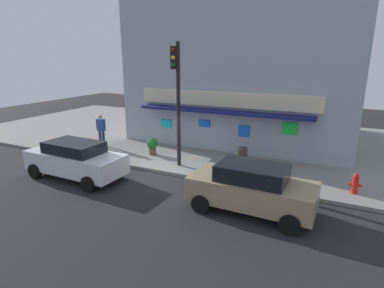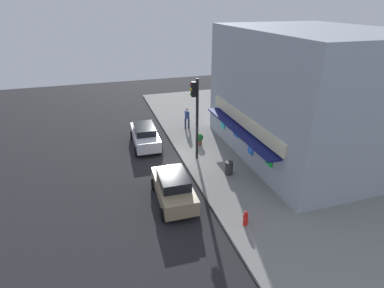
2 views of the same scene
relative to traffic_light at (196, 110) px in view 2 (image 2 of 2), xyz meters
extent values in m
plane|color=#232326|center=(-0.54, -0.93, -3.72)|extent=(49.30, 49.30, 0.00)
cube|color=gray|center=(-0.54, 6.06, -3.64)|extent=(32.86, 13.97, 0.15)
cube|color=#9EA8B2|center=(1.11, 7.63, 0.67)|extent=(12.76, 9.18, 8.47)
cube|color=beige|center=(1.11, 2.96, -0.73)|extent=(9.70, 0.16, 0.77)
cube|color=navy|center=(1.11, 2.61, -1.31)|extent=(9.19, 0.90, 0.12)
cube|color=#19D8E5|center=(-2.36, 2.98, -2.32)|extent=(0.64, 0.08, 0.43)
cube|color=blue|center=(0.02, 2.98, -2.10)|extent=(0.65, 0.08, 0.38)
cube|color=blue|center=(2.25, 2.98, -2.30)|extent=(0.55, 0.08, 0.57)
cube|color=#19E53F|center=(4.50, 2.98, -1.94)|extent=(0.68, 0.08, 0.59)
cylinder|color=black|center=(0.00, 0.10, -0.77)|extent=(0.18, 0.18, 5.60)
cube|color=black|center=(0.00, -0.15, 1.36)|extent=(0.32, 0.28, 0.95)
sphere|color=maroon|center=(0.00, -0.30, 1.66)|extent=(0.18, 0.18, 0.18)
sphere|color=yellow|center=(0.00, -0.30, 1.36)|extent=(0.18, 0.18, 0.18)
sphere|color=#0F4C19|center=(0.00, -0.30, 1.06)|extent=(0.18, 0.18, 0.18)
cylinder|color=red|center=(7.43, 0.14, -3.26)|extent=(0.24, 0.24, 0.62)
sphere|color=red|center=(7.43, 0.14, -2.88)|extent=(0.20, 0.20, 0.20)
cylinder|color=red|center=(7.25, 0.14, -3.23)|extent=(0.12, 0.10, 0.10)
cylinder|color=red|center=(7.61, 0.14, -3.23)|extent=(0.12, 0.10, 0.10)
cylinder|color=#2D2D2D|center=(2.69, 1.33, -3.14)|extent=(0.50, 0.50, 0.86)
cylinder|color=navy|center=(-5.47, 1.17, -3.09)|extent=(0.18, 0.18, 0.95)
cylinder|color=navy|center=(-5.43, 0.87, -3.09)|extent=(0.18, 0.18, 0.95)
cube|color=#334C8C|center=(-5.45, 1.02, -2.29)|extent=(0.47, 0.29, 0.65)
sphere|color=tan|center=(-5.45, 1.02, -1.83)|extent=(0.22, 0.22, 0.22)
cylinder|color=#334C8C|center=(-5.70, 1.00, -2.33)|extent=(0.11, 0.11, 0.58)
cylinder|color=#334C8C|center=(-5.21, 1.05, -2.33)|extent=(0.11, 0.11, 0.58)
cylinder|color=brown|center=(-2.05, 0.98, -3.39)|extent=(0.37, 0.37, 0.35)
sphere|color=#1E6628|center=(-2.05, 0.98, -2.97)|extent=(0.57, 0.57, 0.57)
cube|color=silver|center=(-3.46, -2.92, -2.98)|extent=(4.52, 1.87, 0.83)
cube|color=black|center=(-3.46, -2.92, -2.33)|extent=(2.46, 1.53, 0.47)
cylinder|color=black|center=(-1.87, -2.09, -3.40)|extent=(0.65, 0.24, 0.64)
cylinder|color=black|center=(-1.92, -3.83, -3.40)|extent=(0.65, 0.24, 0.64)
cylinder|color=black|center=(-5.00, -2.00, -3.40)|extent=(0.65, 0.24, 0.64)
cylinder|color=black|center=(-5.05, -3.74, -3.40)|extent=(0.65, 0.24, 0.64)
cube|color=#9E8966|center=(4.22, -2.65, -2.98)|extent=(4.23, 1.90, 0.82)
cube|color=black|center=(4.22, -2.65, -2.31)|extent=(2.30, 1.56, 0.53)
cylinder|color=black|center=(5.71, -1.81, -3.40)|extent=(0.65, 0.24, 0.64)
cylinder|color=black|center=(5.66, -3.58, -3.40)|extent=(0.65, 0.24, 0.64)
cylinder|color=black|center=(2.78, -1.72, -3.40)|extent=(0.65, 0.24, 0.64)
cylinder|color=black|center=(2.73, -3.50, -3.40)|extent=(0.65, 0.24, 0.64)
camera|label=1|loc=(6.65, -12.33, 1.40)|focal=29.39mm
camera|label=2|loc=(18.18, -5.99, 6.43)|focal=28.91mm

